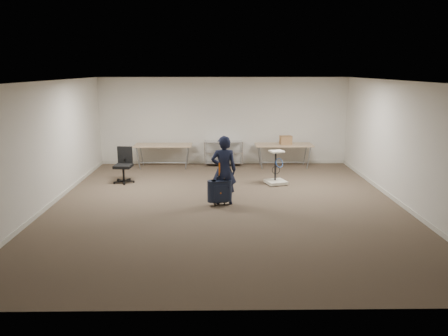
{
  "coord_description": "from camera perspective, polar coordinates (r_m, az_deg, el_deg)",
  "views": [
    {
      "loc": [
        -0.18,
        -9.6,
        3.06
      ],
      "look_at": [
        -0.04,
        0.3,
        0.8
      ],
      "focal_mm": 35.0,
      "sensor_mm": 36.0,
      "label": 1
    }
  ],
  "objects": [
    {
      "name": "equipment_cart",
      "position": [
        11.87,
        6.81,
        -0.97
      ],
      "size": [
        0.63,
        0.63,
        0.92
      ],
      "color": "beige",
      "rests_on": "ground"
    },
    {
      "name": "suitcase",
      "position": [
        9.96,
        -0.58,
        -3.02
      ],
      "size": [
        0.4,
        0.28,
        0.99
      ],
      "color": "black",
      "rests_on": "ground"
    },
    {
      "name": "office_chair",
      "position": [
        12.29,
        -12.94,
        -0.49
      ],
      "size": [
        0.59,
        0.59,
        0.97
      ],
      "color": "black",
      "rests_on": "ground"
    },
    {
      "name": "person",
      "position": [
        9.95,
        -0.03,
        -0.29
      ],
      "size": [
        0.59,
        0.39,
        1.59
      ],
      "primitive_type": "imported",
      "rotation": [
        0.0,
        0.0,
        3.16
      ],
      "color": "black",
      "rests_on": "ground"
    },
    {
      "name": "folding_table_right",
      "position": [
        13.92,
        7.81,
        2.87
      ],
      "size": [
        1.8,
        0.75,
        0.73
      ],
      "color": "tan",
      "rests_on": "ground"
    },
    {
      "name": "cardboard_box",
      "position": [
        13.91,
        8.07,
        3.64
      ],
      "size": [
        0.38,
        0.3,
        0.27
      ],
      "primitive_type": "cube",
      "rotation": [
        0.0,
        0.0,
        0.11
      ],
      "color": "#8A5E40",
      "rests_on": "folding_table_right"
    },
    {
      "name": "ground",
      "position": [
        10.08,
        0.25,
        -4.82
      ],
      "size": [
        9.0,
        9.0,
        0.0
      ],
      "primitive_type": "plane",
      "color": "#483B2B",
      "rests_on": "ground"
    },
    {
      "name": "folding_table_left",
      "position": [
        13.87,
        -7.93,
        2.83
      ],
      "size": [
        1.8,
        0.75,
        0.73
      ],
      "color": "tan",
      "rests_on": "ground"
    },
    {
      "name": "room_shell",
      "position": [
        11.39,
        0.12,
        -2.47
      ],
      "size": [
        8.0,
        9.0,
        9.0
      ],
      "color": "beige",
      "rests_on": "ground"
    },
    {
      "name": "wire_shelf",
      "position": [
        14.05,
        -0.06,
        2.1
      ],
      "size": [
        1.22,
        0.47,
        0.8
      ],
      "color": "silver",
      "rests_on": "ground"
    }
  ]
}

